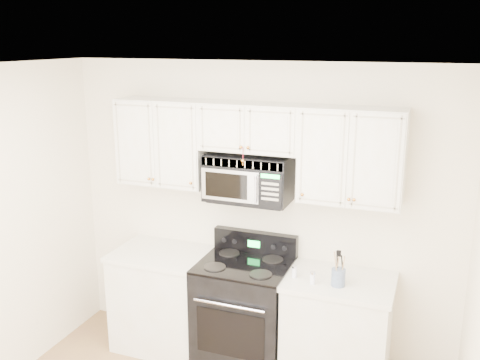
% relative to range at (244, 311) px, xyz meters
% --- Properties ---
extents(room, '(3.51, 3.51, 2.61)m').
position_rel_range_xyz_m(room, '(0.01, -1.43, 0.82)').
color(room, olive).
rests_on(room, ground).
extents(base_cabinet_left, '(0.86, 0.65, 0.92)m').
position_rel_range_xyz_m(base_cabinet_left, '(-0.79, 0.01, -0.06)').
color(base_cabinet_left, silver).
rests_on(base_cabinet_left, ground).
extents(base_cabinet_right, '(0.86, 0.65, 0.92)m').
position_rel_range_xyz_m(base_cabinet_right, '(0.81, 0.01, -0.06)').
color(base_cabinet_right, silver).
rests_on(base_cabinet_right, ground).
extents(range, '(0.77, 0.70, 1.12)m').
position_rel_range_xyz_m(range, '(0.00, 0.00, 0.00)').
color(range, black).
rests_on(range, ground).
extents(upper_cabinets, '(2.44, 0.37, 0.75)m').
position_rel_range_xyz_m(upper_cabinets, '(0.01, 0.16, 1.45)').
color(upper_cabinets, silver).
rests_on(upper_cabinets, ground).
extents(microwave, '(0.71, 0.41, 0.39)m').
position_rel_range_xyz_m(microwave, '(-0.02, 0.14, 1.16)').
color(microwave, black).
rests_on(microwave, ground).
extents(utensil_crock, '(0.11, 0.11, 0.29)m').
position_rel_range_xyz_m(utensil_crock, '(0.81, -0.11, 0.51)').
color(utensil_crock, slate).
rests_on(utensil_crock, base_cabinet_right).
extents(shaker_salt, '(0.04, 0.04, 0.10)m').
position_rel_range_xyz_m(shaker_salt, '(0.46, -0.09, 0.49)').
color(shaker_salt, silver).
rests_on(shaker_salt, base_cabinet_right).
extents(shaker_pepper, '(0.04, 0.04, 0.10)m').
position_rel_range_xyz_m(shaker_pepper, '(0.62, -0.15, 0.49)').
color(shaker_pepper, silver).
rests_on(shaker_pepper, base_cabinet_right).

